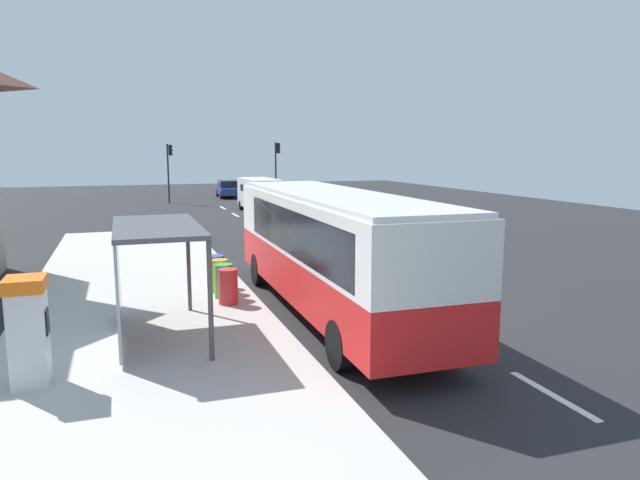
% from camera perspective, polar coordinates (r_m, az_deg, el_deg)
% --- Properties ---
extents(ground_plane, '(56.00, 92.00, 0.04)m').
position_cam_1_polar(ground_plane, '(29.00, -5.12, 0.30)').
color(ground_plane, '#262628').
extents(sidewalk_platform, '(6.20, 30.00, 0.18)m').
position_cam_1_polar(sidewalk_platform, '(16.42, -16.99, -6.36)').
color(sidewalk_platform, beige).
rests_on(sidewalk_platform, ground).
extents(lane_stripe_seg_0, '(0.16, 2.20, 0.01)m').
position_cam_1_polar(lane_stripe_seg_0, '(11.39, 21.82, -13.92)').
color(lane_stripe_seg_0, silver).
rests_on(lane_stripe_seg_0, ground).
extents(lane_stripe_seg_1, '(0.16, 2.20, 0.01)m').
position_cam_1_polar(lane_stripe_seg_1, '(15.28, 9.48, -7.55)').
color(lane_stripe_seg_1, silver).
rests_on(lane_stripe_seg_1, ground).
extents(lane_stripe_seg_2, '(0.16, 2.20, 0.01)m').
position_cam_1_polar(lane_stripe_seg_2, '(19.68, 2.56, -3.72)').
color(lane_stripe_seg_2, silver).
rests_on(lane_stripe_seg_2, ground).
extents(lane_stripe_seg_3, '(0.16, 2.20, 0.01)m').
position_cam_1_polar(lane_stripe_seg_3, '(24.31, -1.74, -1.28)').
color(lane_stripe_seg_3, silver).
rests_on(lane_stripe_seg_3, ground).
extents(lane_stripe_seg_4, '(0.16, 2.20, 0.01)m').
position_cam_1_polar(lane_stripe_seg_4, '(29.06, -4.65, 0.38)').
color(lane_stripe_seg_4, silver).
rests_on(lane_stripe_seg_4, ground).
extents(lane_stripe_seg_5, '(0.16, 2.20, 0.01)m').
position_cam_1_polar(lane_stripe_seg_5, '(33.88, -6.73, 1.56)').
color(lane_stripe_seg_5, silver).
rests_on(lane_stripe_seg_5, ground).
extents(lane_stripe_seg_6, '(0.16, 2.20, 0.01)m').
position_cam_1_polar(lane_stripe_seg_6, '(38.75, -8.29, 2.45)').
color(lane_stripe_seg_6, silver).
rests_on(lane_stripe_seg_6, ground).
extents(lane_stripe_seg_7, '(0.16, 2.20, 0.01)m').
position_cam_1_polar(lane_stripe_seg_7, '(43.65, -9.51, 3.14)').
color(lane_stripe_seg_7, silver).
rests_on(lane_stripe_seg_7, ground).
extents(bus, '(2.65, 11.04, 3.21)m').
position_cam_1_polar(bus, '(15.04, 1.10, -0.51)').
color(bus, red).
rests_on(bus, ground).
extents(white_van, '(2.16, 5.26, 2.30)m').
position_cam_1_polar(white_van, '(40.12, -5.89, 4.63)').
color(white_van, white).
rests_on(white_van, ground).
extents(sedan_near, '(2.00, 4.48, 1.52)m').
position_cam_1_polar(sedan_near, '(53.01, -8.98, 5.00)').
color(sedan_near, navy).
rests_on(sedan_near, ground).
extents(ticket_machine, '(0.66, 0.76, 1.94)m').
position_cam_1_polar(ticket_machine, '(11.45, -26.67, -7.94)').
color(ticket_machine, silver).
rests_on(ticket_machine, sidewalk_platform).
extents(recycling_bin_red, '(0.52, 0.52, 0.95)m').
position_cam_1_polar(recycling_bin_red, '(15.84, -9.00, -4.52)').
color(recycling_bin_red, red).
rests_on(recycling_bin_red, sidewalk_platform).
extents(recycling_bin_green, '(0.52, 0.52, 0.95)m').
position_cam_1_polar(recycling_bin_green, '(16.52, -9.42, -3.97)').
color(recycling_bin_green, green).
rests_on(recycling_bin_green, sidewalk_platform).
extents(recycling_bin_orange, '(0.52, 0.52, 0.95)m').
position_cam_1_polar(recycling_bin_orange, '(17.19, -9.81, -3.48)').
color(recycling_bin_orange, orange).
rests_on(recycling_bin_orange, sidewalk_platform).
extents(recycling_bin_blue, '(0.52, 0.52, 0.95)m').
position_cam_1_polar(recycling_bin_blue, '(17.87, -10.17, -3.01)').
color(recycling_bin_blue, blue).
rests_on(recycling_bin_blue, sidewalk_platform).
extents(traffic_light_near_side, '(0.49, 0.28, 4.87)m').
position_cam_1_polar(traffic_light_near_side, '(48.61, -4.25, 7.64)').
color(traffic_light_near_side, '#2D2D2D').
rests_on(traffic_light_near_side, ground).
extents(traffic_light_far_side, '(0.49, 0.28, 4.72)m').
position_cam_1_polar(traffic_light_far_side, '(47.97, -14.57, 7.25)').
color(traffic_light_far_side, '#2D2D2D').
rests_on(traffic_light_far_side, ground).
extents(bus_shelter, '(1.80, 4.00, 2.50)m').
position_cam_1_polar(bus_shelter, '(13.17, -16.99, -1.13)').
color(bus_shelter, '#4C4C51').
rests_on(bus_shelter, sidewalk_platform).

